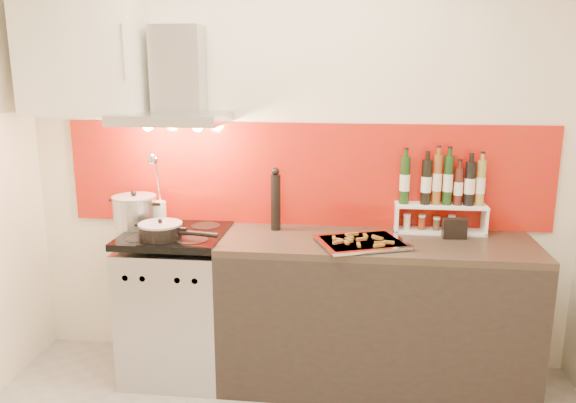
# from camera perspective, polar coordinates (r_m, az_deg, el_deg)

# --- Properties ---
(back_wall) EXTENTS (3.40, 0.02, 2.60)m
(back_wall) POSITION_cam_1_polar(r_m,az_deg,el_deg) (3.48, 0.87, 4.08)
(back_wall) COLOR silver
(back_wall) RESTS_ON ground
(backsplash) EXTENTS (3.00, 0.02, 0.64)m
(backsplash) POSITION_cam_1_polar(r_m,az_deg,el_deg) (3.48, 1.67, 2.73)
(backsplash) COLOR #9F2408
(backsplash) RESTS_ON back_wall
(range_stove) EXTENTS (0.60, 0.60, 0.91)m
(range_stove) POSITION_cam_1_polar(r_m,az_deg,el_deg) (3.58, -11.10, -10.28)
(range_stove) COLOR #B7B7BA
(range_stove) RESTS_ON ground
(counter) EXTENTS (1.80, 0.60, 0.90)m
(counter) POSITION_cam_1_polar(r_m,az_deg,el_deg) (3.42, 8.81, -11.13)
(counter) COLOR black
(counter) RESTS_ON ground
(range_hood) EXTENTS (0.62, 0.50, 0.61)m
(range_hood) POSITION_cam_1_polar(r_m,az_deg,el_deg) (3.43, -11.35, 11.12)
(range_hood) COLOR #B7B7BA
(range_hood) RESTS_ON back_wall
(upper_cabinet) EXTENTS (0.70, 0.35, 0.72)m
(upper_cabinet) POSITION_cam_1_polar(r_m,az_deg,el_deg) (3.62, -20.12, 13.98)
(upper_cabinet) COLOR silver
(upper_cabinet) RESTS_ON back_wall
(stock_pot) EXTENTS (0.27, 0.27, 0.23)m
(stock_pot) POSITION_cam_1_polar(r_m,az_deg,el_deg) (3.57, -15.29, -0.96)
(stock_pot) COLOR #B7B7BA
(stock_pot) RESTS_ON range_stove
(saute_pan) EXTENTS (0.48, 0.25, 0.12)m
(saute_pan) POSITION_cam_1_polar(r_m,az_deg,el_deg) (3.30, -12.69, -2.90)
(saute_pan) COLOR black
(saute_pan) RESTS_ON range_stove
(utensil_jar) EXTENTS (0.10, 0.15, 0.47)m
(utensil_jar) POSITION_cam_1_polar(r_m,az_deg,el_deg) (3.53, -13.11, -0.46)
(utensil_jar) COLOR silver
(utensil_jar) RESTS_ON range_stove
(pepper_mill) EXTENTS (0.06, 0.06, 0.39)m
(pepper_mill) POSITION_cam_1_polar(r_m,az_deg,el_deg) (3.39, -1.27, 0.16)
(pepper_mill) COLOR black
(pepper_mill) RESTS_ON counter
(step_shelf) EXTENTS (0.53, 0.15, 0.47)m
(step_shelf) POSITION_cam_1_polar(r_m,az_deg,el_deg) (3.45, 15.38, 0.54)
(step_shelf) COLOR white
(step_shelf) RESTS_ON counter
(caddy_box) EXTENTS (0.14, 0.06, 0.12)m
(caddy_box) POSITION_cam_1_polar(r_m,az_deg,el_deg) (3.39, 16.57, -2.63)
(caddy_box) COLOR black
(caddy_box) RESTS_ON counter
(baking_tray) EXTENTS (0.58, 0.51, 0.03)m
(baking_tray) POSITION_cam_1_polar(r_m,az_deg,el_deg) (3.17, 7.48, -4.10)
(baking_tray) COLOR silver
(baking_tray) RESTS_ON counter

